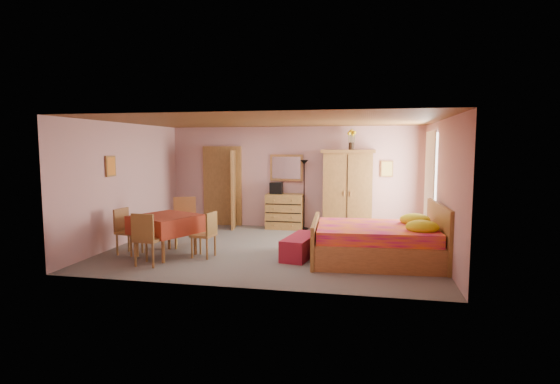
% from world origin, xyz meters
% --- Properties ---
extents(floor, '(6.50, 6.50, 0.00)m').
position_xyz_m(floor, '(0.00, 0.00, 0.00)').
color(floor, slate).
rests_on(floor, ground).
extents(ceiling, '(6.50, 6.50, 0.00)m').
position_xyz_m(ceiling, '(0.00, 0.00, 2.60)').
color(ceiling, brown).
rests_on(ceiling, wall_back).
extents(wall_back, '(6.50, 0.10, 2.60)m').
position_xyz_m(wall_back, '(0.00, 2.50, 1.30)').
color(wall_back, tan).
rests_on(wall_back, floor).
extents(wall_front, '(6.50, 0.10, 2.60)m').
position_xyz_m(wall_front, '(0.00, -2.50, 1.30)').
color(wall_front, tan).
rests_on(wall_front, floor).
extents(wall_left, '(0.10, 5.00, 2.60)m').
position_xyz_m(wall_left, '(-3.25, 0.00, 1.30)').
color(wall_left, tan).
rests_on(wall_left, floor).
extents(wall_right, '(0.10, 5.00, 2.60)m').
position_xyz_m(wall_right, '(3.25, 0.00, 1.30)').
color(wall_right, tan).
rests_on(wall_right, floor).
extents(doorway, '(1.06, 0.12, 2.15)m').
position_xyz_m(doorway, '(-1.90, 2.47, 1.02)').
color(doorway, '#9E6B35').
rests_on(doorway, floor).
extents(window, '(0.08, 1.40, 1.95)m').
position_xyz_m(window, '(3.21, 1.20, 1.45)').
color(window, white).
rests_on(window, wall_right).
extents(picture_left, '(0.04, 0.32, 0.42)m').
position_xyz_m(picture_left, '(-3.22, -0.60, 1.70)').
color(picture_left, orange).
rests_on(picture_left, wall_left).
extents(picture_back, '(0.30, 0.04, 0.40)m').
position_xyz_m(picture_back, '(2.35, 2.47, 1.55)').
color(picture_back, '#D8BF59').
rests_on(picture_back, wall_back).
extents(chest_of_drawers, '(0.94, 0.48, 0.89)m').
position_xyz_m(chest_of_drawers, '(-0.17, 2.25, 0.45)').
color(chest_of_drawers, '#A27437').
rests_on(chest_of_drawers, floor).
extents(wall_mirror, '(0.86, 0.09, 0.68)m').
position_xyz_m(wall_mirror, '(-0.17, 2.46, 1.55)').
color(wall_mirror, white).
rests_on(wall_mirror, wall_back).
extents(stereo, '(0.32, 0.24, 0.29)m').
position_xyz_m(stereo, '(-0.40, 2.28, 1.04)').
color(stereo, black).
rests_on(stereo, chest_of_drawers).
extents(floor_lamp, '(0.29, 0.29, 1.76)m').
position_xyz_m(floor_lamp, '(0.32, 2.28, 0.88)').
color(floor_lamp, black).
rests_on(floor_lamp, floor).
extents(wardrobe, '(1.29, 0.67, 2.02)m').
position_xyz_m(wardrobe, '(1.42, 2.16, 1.01)').
color(wardrobe, olive).
rests_on(wardrobe, floor).
extents(sunflower_vase, '(0.21, 0.21, 0.49)m').
position_xyz_m(sunflower_vase, '(1.49, 2.19, 2.26)').
color(sunflower_vase, yellow).
rests_on(sunflower_vase, wardrobe).
extents(bed, '(2.43, 1.97, 1.07)m').
position_xyz_m(bed, '(2.05, -0.52, 0.54)').
color(bed, '#BB126D').
rests_on(bed, floor).
extents(bench, '(0.63, 1.26, 0.40)m').
position_xyz_m(bench, '(0.66, -0.49, 0.20)').
color(bench, maroon).
rests_on(bench, floor).
extents(dining_table, '(1.42, 1.42, 0.79)m').
position_xyz_m(dining_table, '(-1.89, -0.92, 0.39)').
color(dining_table, maroon).
rests_on(dining_table, floor).
extents(chair_south, '(0.46, 0.46, 0.95)m').
position_xyz_m(chair_south, '(-1.88, -1.60, 0.47)').
color(chair_south, brown).
rests_on(chair_south, floor).
extents(chair_north, '(0.61, 0.61, 1.03)m').
position_xyz_m(chair_north, '(-1.84, -0.15, 0.52)').
color(chair_north, '#B0803B').
rests_on(chair_north, floor).
extents(chair_west, '(0.47, 0.47, 0.89)m').
position_xyz_m(chair_west, '(-2.64, -0.95, 0.45)').
color(chair_west, '#A27037').
rests_on(chair_west, floor).
extents(chair_east, '(0.44, 0.44, 0.87)m').
position_xyz_m(chair_east, '(-1.15, -0.88, 0.43)').
color(chair_east, '#A67238').
rests_on(chair_east, floor).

